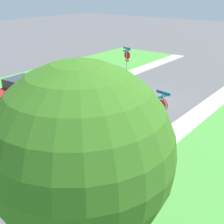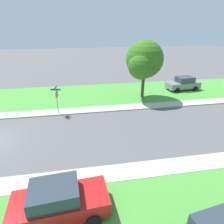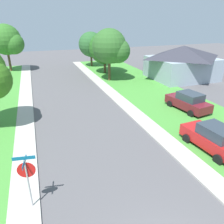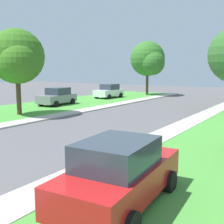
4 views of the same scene
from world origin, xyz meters
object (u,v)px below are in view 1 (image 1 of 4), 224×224
object	(u,v)px
stop_sign_near_corner	(127,57)
fire_hydrant	(80,82)
car_red_across_road	(20,90)
stop_sign_far_corner	(162,107)
tree_corner_large	(79,152)

from	to	relation	value
stop_sign_near_corner	fire_hydrant	size ratio (longest dim) A/B	3.34
car_red_across_road	fire_hydrant	distance (m)	5.26
stop_sign_near_corner	fire_hydrant	distance (m)	5.46
stop_sign_far_corner	fire_hydrant	distance (m)	10.96
stop_sign_far_corner	tree_corner_large	world-z (taller)	tree_corner_large
stop_sign_near_corner	car_red_across_road	size ratio (longest dim) A/B	0.63
stop_sign_near_corner	car_red_across_road	xyz separation A→B (m)	(2.45, 10.22, -1.00)
stop_sign_near_corner	tree_corner_large	distance (m)	21.95
tree_corner_large	fire_hydrant	distance (m)	18.95
stop_sign_far_corner	tree_corner_large	distance (m)	9.96
stop_sign_far_corner	car_red_across_road	distance (m)	11.30
stop_sign_near_corner	car_red_across_road	distance (m)	10.56
fire_hydrant	stop_sign_near_corner	bearing A→B (deg)	-104.06
car_red_across_road	fire_hydrant	bearing A→B (deg)	-102.92
stop_sign_near_corner	fire_hydrant	world-z (taller)	stop_sign_near_corner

